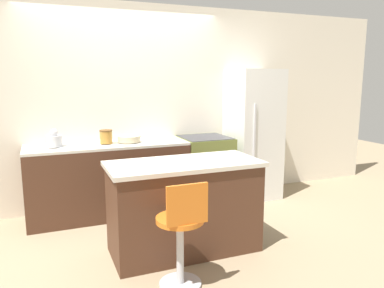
% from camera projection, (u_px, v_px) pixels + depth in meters
% --- Properties ---
extents(ground_plane, '(14.00, 14.00, 0.00)m').
position_uv_depth(ground_plane, '(140.00, 220.00, 4.44)').
color(ground_plane, '#998466').
extents(wall_back, '(8.00, 0.06, 2.60)m').
position_uv_depth(wall_back, '(124.00, 107.00, 4.83)').
color(wall_back, silver).
rests_on(wall_back, ground_plane).
extents(back_counter, '(1.90, 0.62, 0.90)m').
position_uv_depth(back_counter, '(109.00, 179.00, 4.56)').
color(back_counter, '#4C2D1E').
rests_on(back_counter, ground_plane).
extents(kitchen_island, '(1.45, 0.67, 0.89)m').
position_uv_depth(kitchen_island, '(184.00, 206.00, 3.60)').
color(kitchen_island, '#4C2D1E').
rests_on(kitchen_island, ground_plane).
extents(oven_range, '(0.64, 0.63, 0.90)m').
position_uv_depth(oven_range, '(205.00, 170.00, 5.03)').
color(oven_range, olive).
rests_on(oven_range, ground_plane).
extents(refrigerator, '(0.64, 0.65, 1.78)m').
position_uv_depth(refrigerator, '(253.00, 134.00, 5.22)').
color(refrigerator, silver).
rests_on(refrigerator, ground_plane).
extents(stool_chair, '(0.38, 0.38, 0.90)m').
position_uv_depth(stool_chair, '(181.00, 237.00, 2.95)').
color(stool_chair, '#B7B7BC').
rests_on(stool_chair, ground_plane).
extents(kettle, '(0.17, 0.17, 0.21)m').
position_uv_depth(kettle, '(54.00, 140.00, 4.24)').
color(kettle, silver).
rests_on(kettle, back_counter).
extents(mixing_bowl, '(0.28, 0.28, 0.07)m').
position_uv_depth(mixing_bowl, '(129.00, 139.00, 4.56)').
color(mixing_bowl, '#C1B28E').
rests_on(mixing_bowl, back_counter).
extents(canister_jar, '(0.15, 0.15, 0.16)m').
position_uv_depth(canister_jar, '(106.00, 137.00, 4.45)').
color(canister_jar, '#B77F33').
rests_on(canister_jar, back_counter).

